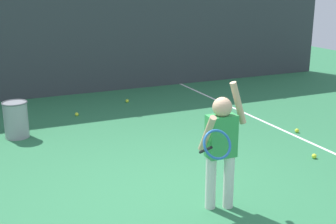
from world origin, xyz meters
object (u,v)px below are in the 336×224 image
object	(u,v)px
tennis_ball_2	(127,101)
tennis_ball_5	(297,131)
tennis_ball_4	(77,114)
tennis_ball_7	(314,156)
tennis_player	(221,144)
ball_hopper	(16,119)

from	to	relation	value
tennis_ball_2	tennis_ball_5	world-z (taller)	same
tennis_ball_4	tennis_ball_7	world-z (taller)	same
tennis_player	tennis_ball_4	world-z (taller)	tennis_player
tennis_ball_2	tennis_ball_4	bearing A→B (deg)	-154.94
tennis_ball_2	tennis_ball_4	size ratio (longest dim) A/B	1.00
tennis_ball_2	tennis_player	bearing A→B (deg)	-97.16
tennis_ball_7	tennis_ball_2	bearing A→B (deg)	108.97
ball_hopper	tennis_ball_4	distance (m)	1.36
tennis_player	tennis_ball_4	xyz separation A→B (m)	(-0.57, 4.01, -0.69)
tennis_player	tennis_ball_2	distance (m)	4.63
ball_hopper	tennis_ball_5	distance (m)	4.38
tennis_ball_4	tennis_player	bearing A→B (deg)	-81.95
ball_hopper	tennis_ball_5	bearing A→B (deg)	-21.43
tennis_ball_5	tennis_ball_7	bearing A→B (deg)	-117.76
tennis_ball_2	tennis_ball_7	distance (m)	4.08
tennis_player	tennis_ball_7	distance (m)	2.13
tennis_player	tennis_ball_5	xyz separation A→B (m)	(2.41, 1.66, -0.69)
ball_hopper	tennis_ball_7	bearing A→B (deg)	-35.81
tennis_ball_5	tennis_ball_7	size ratio (longest dim) A/B	1.00
tennis_ball_2	tennis_ball_7	size ratio (longest dim) A/B	1.00
tennis_ball_4	tennis_ball_5	world-z (taller)	same
ball_hopper	tennis_ball_4	world-z (taller)	ball_hopper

